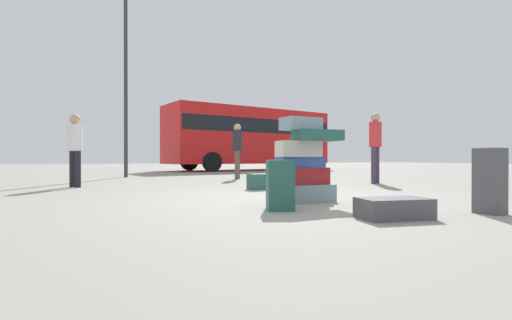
# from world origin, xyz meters

# --- Properties ---
(ground_plane) EXTENTS (80.00, 80.00, 0.00)m
(ground_plane) POSITION_xyz_m (0.00, 0.00, 0.00)
(ground_plane) COLOR gray
(suitcase_tower) EXTENTS (0.88, 0.67, 1.19)m
(suitcase_tower) POSITION_xyz_m (0.16, -0.19, 0.52)
(suitcase_tower) COLOR gray
(suitcase_tower) RESTS_ON ground
(suitcase_teal_behind_tower) EXTENTS (0.41, 0.43, 0.60)m
(suitcase_teal_behind_tower) POSITION_xyz_m (-0.53, -0.80, 0.30)
(suitcase_teal_behind_tower) COLOR #26594C
(suitcase_teal_behind_tower) RESTS_ON ground
(suitcase_charcoal_foreground_near) EXTENTS (0.21, 0.29, 0.74)m
(suitcase_charcoal_foreground_near) POSITION_xyz_m (1.48, -2.02, 0.37)
(suitcase_charcoal_foreground_near) COLOR #4C4C51
(suitcase_charcoal_foreground_near) RESTS_ON ground
(suitcase_charcoal_foreground_far) EXTENTS (0.77, 0.53, 0.21)m
(suitcase_charcoal_foreground_far) POSITION_xyz_m (0.26, -1.84, 0.11)
(suitcase_charcoal_foreground_far) COLOR #4C4C51
(suitcase_charcoal_foreground_far) RESTS_ON ground
(suitcase_teal_right_side) EXTENTS (0.76, 0.42, 0.31)m
(suitcase_teal_right_side) POSITION_xyz_m (0.59, 2.03, 0.15)
(suitcase_teal_right_side) COLOR #26594C
(suitcase_teal_right_side) RESTS_ON ground
(person_bearded_onlooker) EXTENTS (0.30, 0.31, 1.56)m
(person_bearded_onlooker) POSITION_xyz_m (-2.96, 4.06, 0.93)
(person_bearded_onlooker) COLOR black
(person_bearded_onlooker) RESTS_ON ground
(person_tourist_with_camera) EXTENTS (0.30, 0.31, 1.64)m
(person_tourist_with_camera) POSITION_xyz_m (1.33, 5.65, 0.98)
(person_tourist_with_camera) COLOR brown
(person_tourist_with_camera) RESTS_ON ground
(person_passerby_in_red) EXTENTS (0.31, 0.30, 1.73)m
(person_passerby_in_red) POSITION_xyz_m (3.78, 2.50, 1.04)
(person_passerby_in_red) COLOR #3F334C
(person_passerby_in_red) RESTS_ON ground
(parked_bus) EXTENTS (9.19, 4.15, 3.15)m
(parked_bus) POSITION_xyz_m (4.96, 13.48, 1.83)
(parked_bus) COLOR red
(parked_bus) RESTS_ON ground
(lamp_post) EXTENTS (0.36, 0.36, 7.23)m
(lamp_post) POSITION_xyz_m (-1.63, 8.12, 4.61)
(lamp_post) COLOR #333338
(lamp_post) RESTS_ON ground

